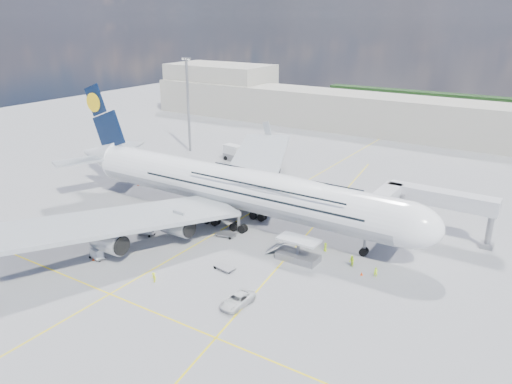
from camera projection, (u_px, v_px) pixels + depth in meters
The scene contains 31 objects.
ground at pixel (201, 241), 84.29m from camera, with size 300.00×300.00×0.00m, color gray.
taxi_line_main at pixel (201, 241), 84.28m from camera, with size 0.25×220.00×0.01m, color yellow.
taxi_line_cross at pixel (110, 294), 68.45m from camera, with size 120.00×0.25×0.01m, color yellow.
taxi_line_diag at pixel (302, 239), 85.06m from camera, with size 0.25×100.00×0.01m, color yellow.
airliner at pixel (236, 187), 89.76m from camera, with size 77.26×79.15×23.71m.
jet_bridge at pixel (418, 201), 83.36m from camera, with size 18.80×12.10×8.50m.
cargo_loader at pixel (297, 253), 77.58m from camera, with size 8.53×3.20×3.67m.
light_mast at pixel (188, 104), 135.88m from camera, with size 3.00×0.70×25.50m.
terminal at pixel (389, 116), 157.49m from camera, with size 180.00×16.00×12.00m, color #B2AD9E.
hangar at pixel (221, 88), 196.14m from camera, with size 40.00×22.00×18.00m, color #B2AD9E.
dolly_row_a at pixel (104, 226), 87.55m from camera, with size 3.29×1.76×2.08m.
dolly_row_b at pixel (146, 229), 86.55m from camera, with size 3.28×2.47×1.85m.
dolly_row_c at pixel (97, 254), 77.98m from camera, with size 2.95×2.01×1.71m.
dolly_back at pixel (116, 225), 90.14m from camera, with size 2.66×1.49×0.38m.
dolly_nose_far at pixel (225, 267), 74.92m from camera, with size 3.39×2.13×0.47m.
dolly_nose_near at pixel (226, 234), 86.10m from camera, with size 3.69×2.37×0.50m.
baggage_tug at pixel (129, 225), 88.68m from camera, with size 3.21×2.32×1.83m.
catering_truck_inner at pixel (265, 183), 107.44m from camera, with size 7.06×3.69×4.01m.
catering_truck_outer at pixel (235, 154), 130.00m from camera, with size 7.24×3.57×4.15m.
service_van at pixel (237, 300), 65.58m from camera, with size 2.53×5.49×1.52m, color silver.
crew_nose at pixel (376, 272), 72.60m from camera, with size 0.56×0.37×1.55m, color #CAFF1A.
crew_loader at pixel (352, 261), 75.56m from camera, with size 0.89×0.70×1.84m, color #C6F519.
crew_wing at pixel (133, 218), 91.80m from camera, with size 0.90×0.38×1.54m, color #8DDF17.
crew_van at pixel (325, 247), 80.54m from camera, with size 0.74×0.48×1.51m, color #A6DA16.
crew_tug at pixel (154, 277), 71.24m from camera, with size 0.99×0.57×1.52m, color #DCEC18.
cone_nose at pixel (362, 274), 73.28m from camera, with size 0.43×0.43×0.54m.
cone_wing_left_inner at pixel (218, 187), 109.93m from camera, with size 0.39×0.39×0.50m.
cone_wing_left_outer at pixel (255, 180), 114.38m from camera, with size 0.43×0.43×0.55m.
cone_wing_right_inner at pixel (136, 229), 88.25m from camera, with size 0.49×0.49×0.62m.
cone_wing_right_outer at pixel (94, 258), 77.76m from camera, with size 0.50×0.50×0.64m.
cone_tail at pixel (138, 184), 111.79m from camera, with size 0.50×0.50×0.64m.
Camera 1 is at (49.25, -59.36, 36.21)m, focal length 35.00 mm.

